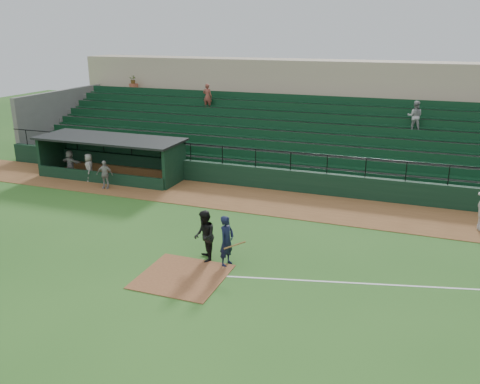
% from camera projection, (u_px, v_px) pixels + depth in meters
% --- Properties ---
extents(ground, '(90.00, 90.00, 0.00)m').
position_uv_depth(ground, '(194.00, 265.00, 19.08)').
color(ground, '#2A5A1D').
rests_on(ground, ground).
extents(warning_track, '(40.00, 4.00, 0.03)m').
position_uv_depth(warning_track, '(260.00, 201.00, 26.21)').
color(warning_track, brown).
rests_on(warning_track, ground).
extents(home_plate_dirt, '(3.00, 3.00, 0.03)m').
position_uv_depth(home_plate_dirt, '(182.00, 276.00, 18.18)').
color(home_plate_dirt, brown).
rests_on(home_plate_dirt, ground).
extents(foul_line, '(17.49, 4.44, 0.01)m').
position_uv_depth(foul_line, '(418.00, 286.00, 17.50)').
color(foul_line, white).
rests_on(foul_line, ground).
extents(stadium_structure, '(38.00, 13.08, 6.40)m').
position_uv_depth(stadium_structure, '(301.00, 129.00, 33.05)').
color(stadium_structure, black).
rests_on(stadium_structure, ground).
extents(dugout, '(8.90, 3.20, 2.42)m').
position_uv_depth(dugout, '(115.00, 154.00, 30.42)').
color(dugout, black).
rests_on(dugout, ground).
extents(batter_at_plate, '(1.10, 0.80, 1.97)m').
position_uv_depth(batter_at_plate, '(227.00, 241.00, 18.82)').
color(batter_at_plate, black).
rests_on(batter_at_plate, ground).
extents(umpire, '(1.15, 1.23, 2.01)m').
position_uv_depth(umpire, '(205.00, 236.00, 19.19)').
color(umpire, black).
rests_on(umpire, ground).
extents(dugout_player_a, '(1.00, 0.60, 1.59)m').
position_uv_depth(dugout_player_a, '(105.00, 174.00, 28.00)').
color(dugout_player_a, gray).
rests_on(dugout_player_a, warning_track).
extents(dugout_player_b, '(0.92, 0.94, 1.63)m').
position_uv_depth(dugout_player_b, '(89.00, 167.00, 29.36)').
color(dugout_player_b, gray).
rests_on(dugout_player_b, warning_track).
extents(dugout_player_c, '(1.50, 0.67, 1.56)m').
position_uv_depth(dugout_player_c, '(70.00, 163.00, 30.45)').
color(dugout_player_c, gray).
rests_on(dugout_player_c, warning_track).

